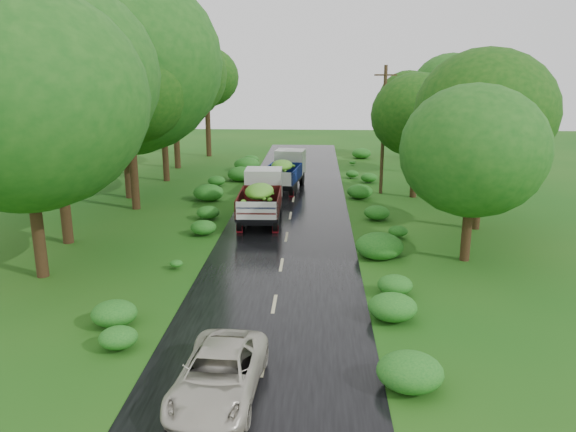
# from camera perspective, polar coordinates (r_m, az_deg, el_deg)

# --- Properties ---
(ground) EXTENTS (120.00, 120.00, 0.00)m
(ground) POSITION_cam_1_polar(r_m,az_deg,el_deg) (16.28, -2.48, -14.67)
(ground) COLOR #134F11
(ground) RESTS_ON ground
(road) EXTENTS (6.50, 80.00, 0.02)m
(road) POSITION_cam_1_polar(r_m,az_deg,el_deg) (20.75, -1.19, -7.82)
(road) COLOR black
(road) RESTS_ON ground
(road_lines) EXTENTS (0.12, 69.60, 0.00)m
(road_lines) POSITION_cam_1_polar(r_m,az_deg,el_deg) (21.67, -1.00, -6.77)
(road_lines) COLOR #BFB78C
(road_lines) RESTS_ON road
(truck_near) EXTENTS (2.18, 5.92, 2.47)m
(truck_near) POSITION_cam_1_polar(r_m,az_deg,el_deg) (30.13, -2.72, 2.21)
(truck_near) COLOR black
(truck_near) RESTS_ON ground
(truck_far) EXTENTS (2.76, 5.95, 2.41)m
(truck_far) POSITION_cam_1_polar(r_m,az_deg,el_deg) (37.89, -0.24, 4.81)
(truck_far) COLOR black
(truck_far) RESTS_ON ground
(car) EXTENTS (2.23, 4.41, 1.20)m
(car) POSITION_cam_1_polar(r_m,az_deg,el_deg) (14.61, -7.05, -15.72)
(car) COLOR beige
(car) RESTS_ON road
(utility_pole) EXTENTS (1.42, 0.33, 8.13)m
(utility_pole) POSITION_cam_1_polar(r_m,az_deg,el_deg) (36.59, 9.66, 8.71)
(utility_pole) COLOR #382616
(utility_pole) RESTS_ON ground
(trees_left) EXTENTS (6.02, 34.66, 10.49)m
(trees_left) POSITION_cam_1_polar(r_m,az_deg,el_deg) (35.31, -15.89, 13.17)
(trees_left) COLOR black
(trees_left) RESTS_ON ground
(trees_right) EXTENTS (7.06, 31.22, 7.93)m
(trees_right) POSITION_cam_1_polar(r_m,az_deg,el_deg) (35.96, 15.59, 10.31)
(trees_right) COLOR black
(trees_right) RESTS_ON ground
(shrubs) EXTENTS (11.90, 44.00, 0.70)m
(shrubs) POSITION_cam_1_polar(r_m,az_deg,el_deg) (29.15, 0.06, -0.34)
(shrubs) COLOR #16601B
(shrubs) RESTS_ON ground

